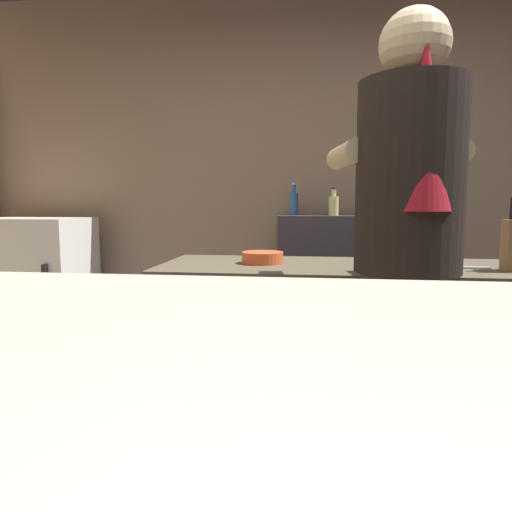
{
  "coord_description": "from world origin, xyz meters",
  "views": [
    {
      "loc": [
        -0.04,
        -1.29,
        1.17
      ],
      "look_at": [
        -0.11,
        -0.75,
        1.11
      ],
      "focal_mm": 32.41,
      "sensor_mm": 36.0,
      "label": 1
    }
  ],
  "objects": [
    {
      "name": "wall_back",
      "position": [
        0.0,
        2.2,
        1.35
      ],
      "size": [
        5.2,
        0.1,
        2.7
      ],
      "primitive_type": "cube",
      "color": "#927860",
      "rests_on": "ground"
    },
    {
      "name": "bartender",
      "position": [
        0.26,
        0.25,
        1.03
      ],
      "size": [
        0.47,
        0.54,
        1.77
      ],
      "rotation": [
        0.0,
        0.0,
        1.73
      ],
      "color": "#322F35",
      "rests_on": "ground"
    },
    {
      "name": "bottle_olive_oil",
      "position": [
        -0.19,
        2.0,
        1.18
      ],
      "size": [
        0.06,
        0.06,
        0.22
      ],
      "color": "#2E5B91",
      "rests_on": "back_shelf"
    },
    {
      "name": "mini_fridge",
      "position": [
        -2.01,
        1.75,
        0.53
      ],
      "size": [
        0.69,
        0.58,
        1.07
      ],
      "color": "white",
      "rests_on": "ground"
    },
    {
      "name": "prep_counter",
      "position": [
        0.35,
        0.71,
        0.45
      ],
      "size": [
        2.1,
        0.6,
        0.91
      ],
      "primitive_type": "cube",
      "color": "#4B4433",
      "rests_on": "ground"
    },
    {
      "name": "back_shelf",
      "position": [
        0.15,
        1.92,
        0.54
      ],
      "size": [
        0.87,
        0.36,
        1.09
      ],
      "primitive_type": "cube",
      "color": "#373239",
      "rests_on": "ground"
    },
    {
      "name": "bottle_hot_sauce",
      "position": [
        0.08,
        1.91,
        1.16
      ],
      "size": [
        0.07,
        0.07,
        0.19
      ],
      "color": "#CFD57D",
      "rests_on": "back_shelf"
    },
    {
      "name": "chefs_knife",
      "position": [
        0.54,
        0.66,
        0.91
      ],
      "size": [
        0.24,
        0.04,
        0.01
      ],
      "primitive_type": "cube",
      "rotation": [
        0.0,
        0.0,
        -0.03
      ],
      "color": "silver",
      "rests_on": "prep_counter"
    },
    {
      "name": "mixing_bowl",
      "position": [
        -0.27,
        0.72,
        0.93
      ],
      "size": [
        0.18,
        0.18,
        0.05
      ],
      "primitive_type": "cylinder",
      "color": "#CE4F2B",
      "rests_on": "prep_counter"
    }
  ]
}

